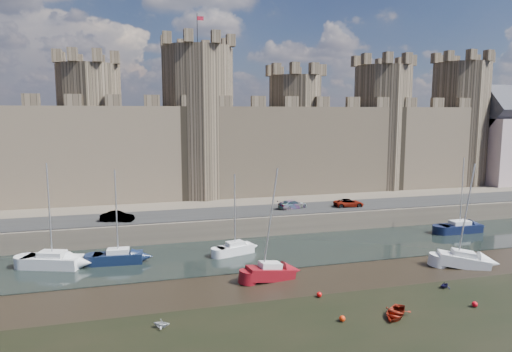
% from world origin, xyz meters
% --- Properties ---
extents(water_channel, '(160.00, 12.00, 0.08)m').
position_xyz_m(water_channel, '(0.00, 24.00, 0.04)').
color(water_channel, black).
rests_on(water_channel, ground).
extents(quay, '(160.00, 60.00, 2.50)m').
position_xyz_m(quay, '(0.00, 60.00, 1.25)').
color(quay, '#4C443A').
rests_on(quay, ground).
extents(road, '(160.00, 7.00, 0.10)m').
position_xyz_m(road, '(0.00, 34.00, 2.55)').
color(road, black).
rests_on(road, quay).
extents(castle, '(108.50, 11.00, 29.00)m').
position_xyz_m(castle, '(-0.64, 48.00, 11.67)').
color(castle, '#42382B').
rests_on(castle, quay).
extents(car_1, '(4.12, 2.48, 1.28)m').
position_xyz_m(car_1, '(-10.26, 32.59, 3.14)').
color(car_1, gray).
rests_on(car_1, quay).
extents(car_2, '(4.51, 2.70, 1.22)m').
position_xyz_m(car_2, '(12.72, 34.20, 3.11)').
color(car_2, gray).
rests_on(car_2, quay).
extents(car_3, '(4.28, 2.22, 1.15)m').
position_xyz_m(car_3, '(20.63, 33.18, 3.08)').
color(car_3, gray).
rests_on(car_3, quay).
extents(sailboat_0, '(6.07, 4.00, 10.58)m').
position_xyz_m(sailboat_0, '(-16.39, 24.48, 0.82)').
color(sailboat_0, silver).
rests_on(sailboat_0, ground).
extents(sailboat_1, '(5.02, 2.31, 9.77)m').
position_xyz_m(sailboat_1, '(-10.03, 24.14, 0.78)').
color(sailboat_1, '#0D1832').
rests_on(sailboat_1, ground).
extents(sailboat_2, '(4.40, 2.70, 8.89)m').
position_xyz_m(sailboat_2, '(2.31, 24.00, 0.74)').
color(sailboat_2, white).
rests_on(sailboat_2, ground).
extents(sailboat_3, '(5.60, 2.23, 9.78)m').
position_xyz_m(sailboat_3, '(32.63, 25.31, 0.76)').
color(sailboat_3, black).
rests_on(sailboat_3, ground).
extents(sailboat_4, '(4.72, 2.37, 10.55)m').
position_xyz_m(sailboat_4, '(3.82, 15.68, 0.77)').
color(sailboat_4, maroon).
rests_on(sailboat_4, ground).
extents(sailboat_5, '(5.26, 3.73, 10.58)m').
position_xyz_m(sailboat_5, '(23.79, 13.93, 0.76)').
color(sailboat_5, silver).
rests_on(sailboat_5, ground).
extents(dinghy_3, '(1.47, 1.36, 0.63)m').
position_xyz_m(dinghy_3, '(-6.65, 8.45, 0.32)').
color(dinghy_3, silver).
rests_on(dinghy_3, ground).
extents(dinghy_4, '(3.34, 3.32, 0.57)m').
position_xyz_m(dinghy_4, '(10.69, 5.50, 0.28)').
color(dinghy_4, maroon).
rests_on(dinghy_4, ground).
extents(dinghy_7, '(1.35, 1.26, 0.58)m').
position_xyz_m(dinghy_7, '(18.22, 9.54, 0.29)').
color(dinghy_7, black).
rests_on(dinghy_7, ground).
extents(buoy_1, '(0.47, 0.47, 0.47)m').
position_xyz_m(buoy_1, '(6.47, 5.93, 0.23)').
color(buoy_1, red).
rests_on(buoy_1, ground).
extents(buoy_3, '(0.46, 0.46, 0.46)m').
position_xyz_m(buoy_3, '(6.62, 10.63, 0.23)').
color(buoy_3, red).
rests_on(buoy_3, ground).
extents(buoy_5, '(0.47, 0.47, 0.47)m').
position_xyz_m(buoy_5, '(17.92, 5.47, 0.23)').
color(buoy_5, red).
rests_on(buoy_5, ground).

